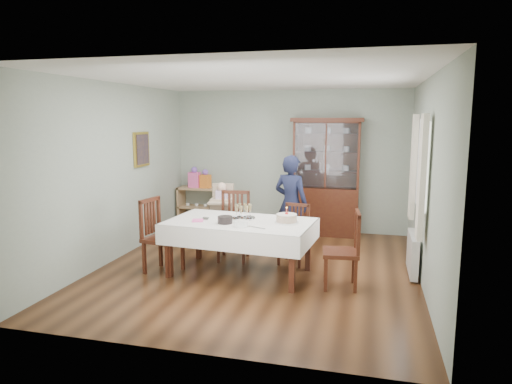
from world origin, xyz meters
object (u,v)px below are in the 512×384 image
(sideboard, at_px, (201,207))
(chair_far_right, at_px, (293,246))
(chair_far_left, at_px, (234,239))
(gift_bag_orange, at_px, (205,180))
(dining_table, at_px, (240,247))
(high_chair, at_px, (222,222))
(birthday_cake, at_px, (287,219))
(champagne_tray, at_px, (243,214))
(woman, at_px, (291,204))
(gift_bag_pink, at_px, (194,178))
(chair_end_left, at_px, (162,250))
(chair_end_right, at_px, (342,265))
(china_cabinet, at_px, (326,175))

(sideboard, distance_m, chair_far_right, 2.92)
(chair_far_left, relative_size, gift_bag_orange, 2.83)
(dining_table, height_order, high_chair, high_chair)
(chair_far_left, xyz_separation_m, birthday_cake, (0.94, -0.59, 0.51))
(champagne_tray, relative_size, gift_bag_orange, 0.92)
(birthday_cake, bearing_deg, woman, 97.04)
(sideboard, xyz_separation_m, birthday_cake, (2.21, -2.50, 0.42))
(chair_far_left, height_order, gift_bag_pink, gift_bag_pink)
(chair_end_left, xyz_separation_m, high_chair, (0.42, 1.44, 0.12))
(sideboard, relative_size, birthday_cake, 2.78)
(chair_far_right, bearing_deg, chair_far_left, -168.54)
(dining_table, distance_m, high_chair, 1.43)
(dining_table, distance_m, chair_end_left, 1.12)
(chair_end_right, height_order, champagne_tray, chair_end_right)
(dining_table, bearing_deg, high_chair, 118.49)
(woman, xyz_separation_m, birthday_cake, (0.15, -1.18, 0.02))
(chair_far_left, height_order, woman, woman)
(chair_far_left, relative_size, gift_bag_pink, 2.53)
(high_chair, bearing_deg, gift_bag_orange, 112.95)
(dining_table, bearing_deg, champagne_tray, 88.25)
(china_cabinet, relative_size, woman, 1.36)
(high_chair, height_order, gift_bag_pink, gift_bag_pink)
(dining_table, bearing_deg, chair_end_right, -7.20)
(champagne_tray, bearing_deg, gift_bag_orange, 121.44)
(chair_end_left, height_order, high_chair, high_chair)
(chair_far_right, height_order, gift_bag_orange, gift_bag_orange)
(champagne_tray, xyz_separation_m, birthday_cake, (0.64, -0.11, -0.01))
(china_cabinet, xyz_separation_m, woman, (-0.43, -1.30, -0.33))
(high_chair, bearing_deg, sideboard, 116.26)
(china_cabinet, xyz_separation_m, chair_far_right, (-0.29, -1.88, -0.86))
(china_cabinet, height_order, chair_end_right, china_cabinet)
(chair_end_right, bearing_deg, gift_bag_orange, -139.69)
(chair_far_left, height_order, birthday_cake, chair_far_left)
(chair_end_left, bearing_deg, woman, -38.81)
(woman, bearing_deg, dining_table, 86.40)
(sideboard, bearing_deg, gift_bag_orange, -9.66)
(dining_table, relative_size, gift_bag_pink, 5.06)
(chair_far_right, height_order, birthday_cake, birthday_cake)
(champagne_tray, distance_m, birthday_cake, 0.65)
(woman, relative_size, champagne_tray, 4.68)
(gift_bag_pink, bearing_deg, birthday_cake, -46.85)
(chair_end_right, height_order, high_chair, high_chair)
(chair_far_left, bearing_deg, champagne_tray, -64.74)
(dining_table, relative_size, sideboard, 2.33)
(sideboard, bearing_deg, dining_table, -58.38)
(chair_far_right, bearing_deg, champagne_tray, -131.67)
(woman, height_order, birthday_cake, woman)
(dining_table, height_order, chair_far_left, chair_far_left)
(china_cabinet, distance_m, gift_bag_pink, 2.62)
(china_cabinet, xyz_separation_m, chair_far_left, (-1.22, -1.89, -0.81))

